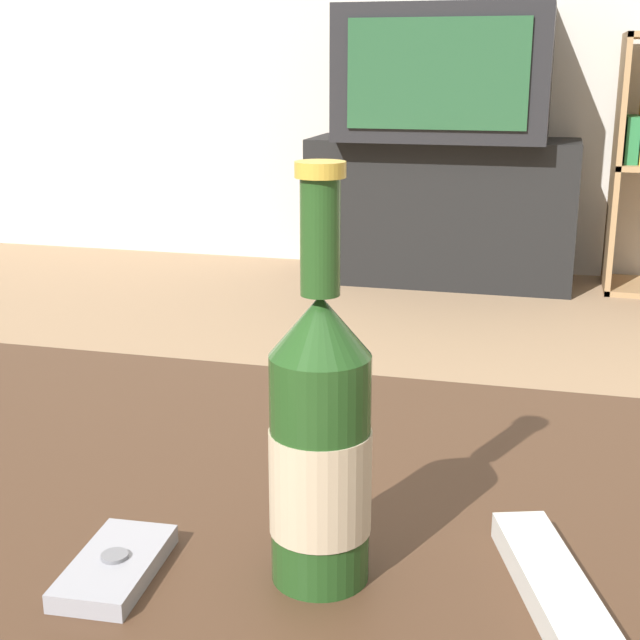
% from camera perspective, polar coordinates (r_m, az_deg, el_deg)
% --- Properties ---
extents(coffee_table, '(1.08, 0.71, 0.46)m').
position_cam_1_polar(coffee_table, '(0.77, -5.17, -16.74)').
color(coffee_table, '#422B1C').
rests_on(coffee_table, ground_plane).
extents(tv_stand, '(0.99, 0.37, 0.54)m').
position_cam_1_polar(tv_stand, '(3.44, 7.78, 6.93)').
color(tv_stand, black).
rests_on(tv_stand, ground_plane).
extents(television, '(0.75, 0.55, 0.47)m').
position_cam_1_polar(television, '(3.40, 8.10, 15.36)').
color(television, black).
rests_on(television, tv_stand).
extents(beer_bottle, '(0.07, 0.07, 0.29)m').
position_cam_1_polar(beer_bottle, '(0.61, 0.01, -7.89)').
color(beer_bottle, '#1E4219').
rests_on(beer_bottle, coffee_table).
extents(cell_phone, '(0.06, 0.11, 0.02)m').
position_cam_1_polar(cell_phone, '(0.67, -12.97, -15.11)').
color(cell_phone, gray).
rests_on(cell_phone, coffee_table).
extents(remote_control, '(0.09, 0.18, 0.02)m').
position_cam_1_polar(remote_control, '(0.65, 14.70, -16.19)').
color(remote_control, beige).
rests_on(remote_control, coffee_table).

